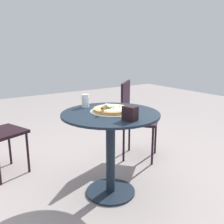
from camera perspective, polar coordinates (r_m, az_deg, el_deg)
ground_plane at (r=2.38m, az=-0.31°, el=-17.37°), size 10.00×10.00×0.00m
patio_table at (r=2.15m, az=-0.33°, el=-5.54°), size 0.81×0.81×0.73m
pizza_on_tray at (r=2.13m, az=0.00°, el=0.51°), size 0.36×0.36×0.05m
pizza_server at (r=2.07m, az=-1.33°, el=1.29°), size 0.17×0.20×0.02m
drinking_cup at (r=2.29m, az=-5.93°, el=2.51°), size 0.07×0.07×0.11m
napkin_dispenser at (r=1.87m, az=4.04°, el=-0.29°), size 0.12×0.10×0.11m
patio_chair_far at (r=2.91m, az=4.97°, el=-0.52°), size 0.53×0.53×0.88m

